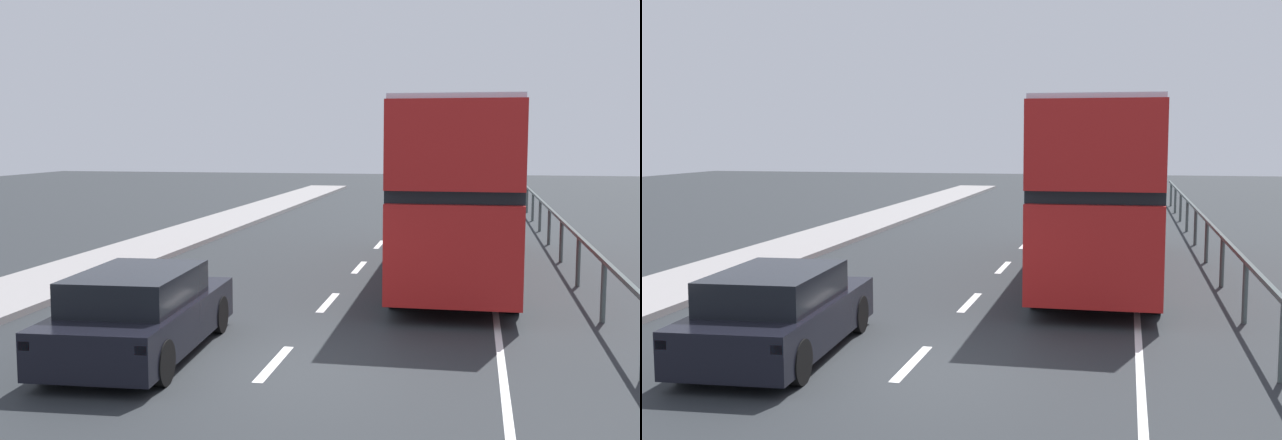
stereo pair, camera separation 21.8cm
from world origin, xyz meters
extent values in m
cube|color=#25292C|center=(0.00, 0.00, -0.05)|extent=(75.32, 120.00, 0.10)
cube|color=silver|center=(0.00, 0.06, 0.00)|extent=(0.16, 1.88, 0.01)
cube|color=silver|center=(0.00, 4.43, 0.00)|extent=(0.16, 1.88, 0.01)
cube|color=silver|center=(0.00, 8.80, 0.00)|extent=(0.16, 1.88, 0.01)
cube|color=silver|center=(0.00, 13.18, 0.00)|extent=(0.16, 1.88, 0.01)
cube|color=silver|center=(0.00, 17.55, 0.00)|extent=(0.16, 1.88, 0.01)
cube|color=silver|center=(0.00, 21.92, 0.00)|extent=(0.16, 1.88, 0.01)
cube|color=silver|center=(0.00, 26.30, 0.00)|extent=(0.16, 1.88, 0.01)
cube|color=silver|center=(0.00, 30.67, 0.00)|extent=(0.16, 1.88, 0.01)
cube|color=silver|center=(3.35, 9.00, 0.00)|extent=(0.12, 46.00, 0.01)
cube|color=#46504E|center=(5.26, 9.00, 1.13)|extent=(0.08, 42.00, 0.08)
cylinder|color=#46504E|center=(5.26, 3.75, 0.57)|extent=(0.10, 0.10, 1.13)
cylinder|color=#46504E|center=(5.26, 7.25, 0.57)|extent=(0.10, 0.10, 1.13)
cylinder|color=#46504E|center=(5.26, 10.75, 0.57)|extent=(0.10, 0.10, 1.13)
cylinder|color=#46504E|center=(5.26, 14.25, 0.57)|extent=(0.10, 0.10, 1.13)
cylinder|color=#46504E|center=(5.26, 17.75, 0.57)|extent=(0.10, 0.10, 1.13)
cylinder|color=#46504E|center=(5.26, 21.25, 0.57)|extent=(0.10, 0.10, 1.13)
cylinder|color=#46504E|center=(5.26, 24.75, 0.57)|extent=(0.10, 0.10, 1.13)
cylinder|color=#46504E|center=(5.26, 28.25, 0.57)|extent=(0.10, 0.10, 1.13)
cube|color=#AE1918|center=(2.51, 8.26, 1.28)|extent=(2.52, 11.19, 1.85)
cube|color=black|center=(2.51, 8.26, 2.32)|extent=(2.54, 10.75, 0.24)
cube|color=#AE1918|center=(2.51, 8.26, 3.25)|extent=(2.52, 11.19, 1.61)
cube|color=silver|center=(2.51, 8.26, 4.10)|extent=(2.47, 10.97, 0.10)
cube|color=black|center=(2.48, 13.83, 1.37)|extent=(2.21, 0.05, 1.30)
cube|color=yellow|center=(2.48, 13.83, 3.65)|extent=(1.47, 0.05, 0.28)
cylinder|color=black|center=(1.36, 12.44, 0.50)|extent=(0.29, 1.00, 1.00)
cylinder|color=black|center=(3.61, 12.46, 0.50)|extent=(0.29, 1.00, 1.00)
cylinder|color=black|center=(1.41, 4.26, 0.50)|extent=(0.29, 1.00, 1.00)
cylinder|color=black|center=(3.66, 4.28, 0.50)|extent=(0.29, 1.00, 1.00)
cube|color=black|center=(-2.15, 0.16, 0.52)|extent=(2.03, 4.39, 0.67)
cube|color=black|center=(-2.14, -0.06, 1.10)|extent=(1.71, 2.45, 0.51)
cube|color=red|center=(-2.82, -2.00, 0.68)|extent=(0.16, 0.07, 0.12)
cube|color=red|center=(-1.23, -1.91, 0.68)|extent=(0.16, 0.07, 0.12)
cylinder|color=black|center=(-3.05, 1.55, 0.32)|extent=(0.24, 0.65, 0.64)
cylinder|color=black|center=(-1.42, 1.65, 0.32)|extent=(0.24, 0.65, 0.64)
cylinder|color=black|center=(-2.88, -1.33, 0.32)|extent=(0.24, 0.65, 0.64)
cylinder|color=black|center=(-1.25, -1.24, 0.32)|extent=(0.24, 0.65, 0.64)
camera|label=1|loc=(2.88, -10.85, 3.39)|focal=43.21mm
camera|label=2|loc=(3.09, -10.80, 3.39)|focal=43.21mm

